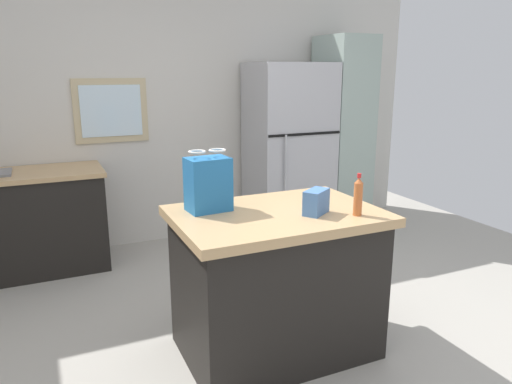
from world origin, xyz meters
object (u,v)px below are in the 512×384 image
(shopping_bag, at_px, (208,184))
(small_box, at_px, (316,202))
(bottle, at_px, (358,197))
(refrigerator, at_px, (289,151))
(tall_cabinet, at_px, (342,134))
(kitchen_island, at_px, (276,282))

(shopping_bag, xyz_separation_m, small_box, (0.55, -0.33, -0.09))
(small_box, xyz_separation_m, bottle, (0.20, -0.12, 0.04))
(refrigerator, height_order, tall_cabinet, tall_cabinet)
(refrigerator, bearing_deg, small_box, -114.30)
(kitchen_island, distance_m, shopping_bag, 0.74)
(small_box, bearing_deg, shopping_bag, 148.80)
(kitchen_island, relative_size, bottle, 4.93)
(shopping_bag, bearing_deg, tall_cabinet, 39.53)
(kitchen_island, xyz_separation_m, bottle, (0.39, -0.26, 0.57))
(kitchen_island, relative_size, tall_cabinet, 0.59)
(refrigerator, distance_m, bottle, 2.36)
(kitchen_island, height_order, tall_cabinet, tall_cabinet)
(kitchen_island, bearing_deg, shopping_bag, 152.04)
(refrigerator, height_order, bottle, refrigerator)
(shopping_bag, bearing_deg, bottle, -31.02)
(kitchen_island, relative_size, shopping_bag, 3.33)
(small_box, height_order, bottle, bottle)
(refrigerator, distance_m, shopping_bag, 2.34)
(kitchen_island, bearing_deg, bottle, -33.68)
(shopping_bag, distance_m, small_box, 0.65)
(refrigerator, bearing_deg, kitchen_island, -120.02)
(refrigerator, xyz_separation_m, small_box, (-0.96, -2.12, 0.09))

